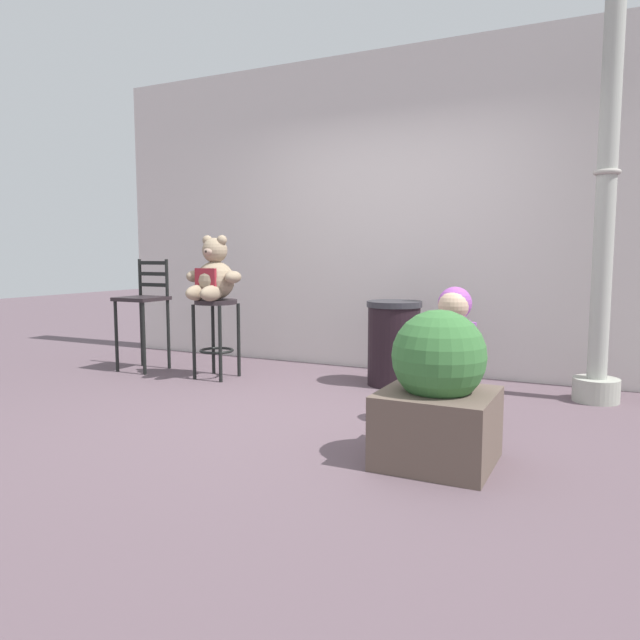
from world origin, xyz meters
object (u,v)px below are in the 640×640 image
at_px(trash_bin, 394,343).
at_px(teddy_bear, 213,276).
at_px(bar_chair_empty, 144,305).
at_px(planter_with_shrub, 438,394).
at_px(bar_stool_with_teddy, 216,322).
at_px(lamppost, 603,245).
at_px(child_walking, 454,326).

bearing_deg(trash_bin, teddy_bear, -163.59).
relative_size(bar_chair_empty, planter_with_shrub, 1.29).
relative_size(bar_stool_with_teddy, lamppost, 0.24).
height_order(trash_bin, lamppost, lamppost).
distance_m(bar_stool_with_teddy, child_walking, 2.40).
distance_m(bar_stool_with_teddy, planter_with_shrub, 2.75).
relative_size(child_walking, bar_chair_empty, 0.85).
bearing_deg(bar_chair_empty, planter_with_shrub, -22.06).
bearing_deg(planter_with_shrub, teddy_bear, 151.87).
height_order(bar_stool_with_teddy, trash_bin, trash_bin).
xyz_separation_m(teddy_bear, lamppost, (3.14, 0.59, 0.26)).
relative_size(bar_stool_with_teddy, planter_with_shrub, 0.86).
bearing_deg(planter_with_shrub, bar_chair_empty, 157.94).
distance_m(teddy_bear, planter_with_shrub, 2.78).
bearing_deg(planter_with_shrub, trash_bin, 116.25).
distance_m(bar_stool_with_teddy, trash_bin, 1.61).
height_order(teddy_bear, trash_bin, teddy_bear).
bearing_deg(planter_with_shrub, bar_stool_with_teddy, 151.36).
relative_size(lamppost, bar_chair_empty, 2.78).
height_order(bar_stool_with_teddy, bar_chair_empty, bar_chair_empty).
relative_size(child_walking, lamppost, 0.31).
xyz_separation_m(child_walking, bar_chair_empty, (-3.18, 0.63, -0.03)).
bearing_deg(teddy_bear, planter_with_shrub, -28.13).
xyz_separation_m(lamppost, planter_with_shrub, (-0.73, -1.88, -0.81)).
height_order(child_walking, trash_bin, child_walking).
bearing_deg(bar_stool_with_teddy, teddy_bear, -90.00).
xyz_separation_m(trash_bin, bar_chair_empty, (-2.41, -0.42, 0.27)).
bearing_deg(teddy_bear, bar_stool_with_teddy, 90.00).
xyz_separation_m(bar_stool_with_teddy, lamppost, (3.14, 0.56, 0.68)).
height_order(teddy_bear, child_walking, teddy_bear).
distance_m(child_walking, trash_bin, 1.34).
distance_m(trash_bin, bar_chair_empty, 2.46).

